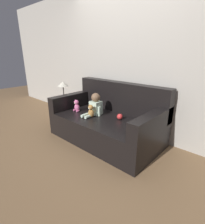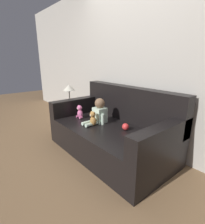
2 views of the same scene
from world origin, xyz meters
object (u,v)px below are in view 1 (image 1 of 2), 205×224
(side_table, at_px, (64,93))
(plush_toy_side, at_px, (77,106))
(teddy_bear_brown, at_px, (91,111))
(couch, at_px, (108,121))
(toy_ball, at_px, (120,117))
(person_baby, at_px, (95,106))

(side_table, bearing_deg, plush_toy_side, -13.58)
(teddy_bear_brown, height_order, plush_toy_side, teddy_bear_brown)
(couch, bearing_deg, teddy_bear_brown, -126.50)
(couch, xyz_separation_m, toy_ball, (0.24, 0.01, 0.14))
(toy_ball, bearing_deg, side_table, -177.43)
(person_baby, relative_size, side_table, 0.42)
(toy_ball, bearing_deg, plush_toy_side, -166.23)
(couch, distance_m, teddy_bear_brown, 0.35)
(couch, distance_m, person_baby, 0.35)
(plush_toy_side, distance_m, toy_ball, 0.85)
(side_table, bearing_deg, teddy_bear_brown, -10.22)
(person_baby, height_order, toy_ball, person_baby)
(plush_toy_side, height_order, side_table, side_table)
(toy_ball, xyz_separation_m, side_table, (-1.40, -0.06, 0.19))
(person_baby, height_order, plush_toy_side, person_baby)
(toy_ball, bearing_deg, person_baby, -167.47)
(toy_ball, bearing_deg, teddy_bear_brown, -149.73)
(couch, bearing_deg, side_table, -177.28)
(toy_ball, distance_m, side_table, 1.42)
(person_baby, height_order, teddy_bear_brown, person_baby)
(person_baby, distance_m, plush_toy_side, 0.38)
(teddy_bear_brown, bearing_deg, toy_ball, 30.27)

